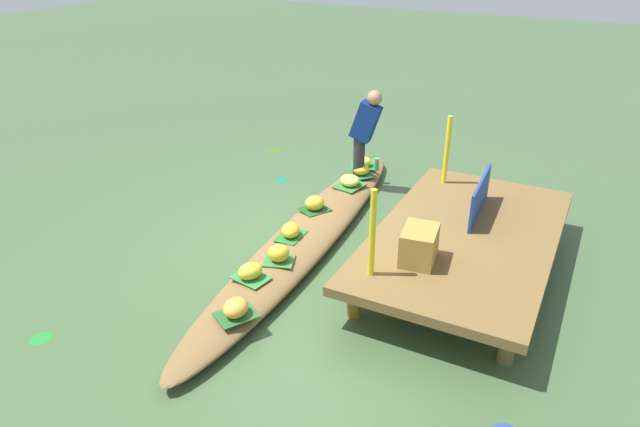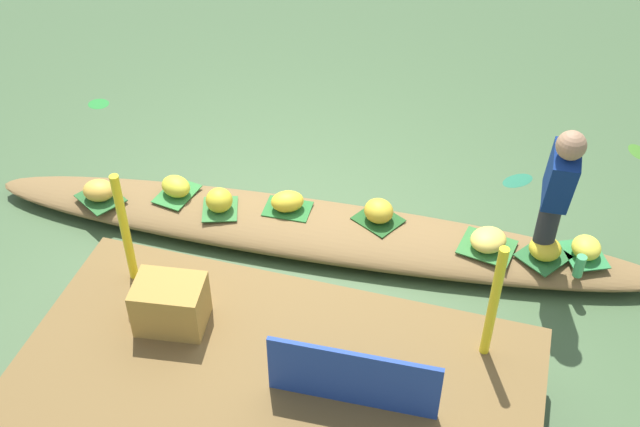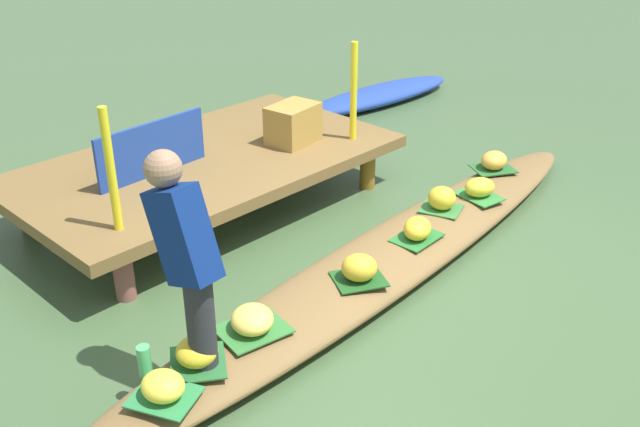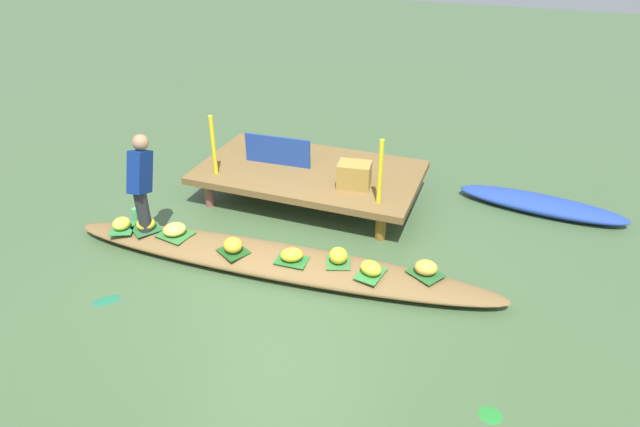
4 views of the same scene
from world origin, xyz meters
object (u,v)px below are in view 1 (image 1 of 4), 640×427
object	(u,v)px
water_bottle	(377,164)
banana_bunch_5	(363,161)
banana_bunch_3	(236,308)
banana_bunch_6	(350,180)
vendor_boat	(306,236)
banana_bunch_4	(250,271)
banana_bunch_0	(361,169)
banana_bunch_1	(291,230)
market_banner	(480,197)
vendor_person	(365,128)
produce_crate	(419,245)
banana_bunch_7	(315,203)
banana_bunch_2	(279,253)

from	to	relation	value
water_bottle	banana_bunch_5	bearing A→B (deg)	-100.54
banana_bunch_3	banana_bunch_6	world-z (taller)	banana_bunch_3
vendor_boat	banana_bunch_4	size ratio (longest dim) A/B	20.93
banana_bunch_0	banana_bunch_3	world-z (taller)	banana_bunch_3
banana_bunch_1	water_bottle	distance (m)	2.29
market_banner	banana_bunch_4	bearing A→B (deg)	-45.37
vendor_person	produce_crate	size ratio (longest dim) A/B	2.82
water_bottle	market_banner	xyz separation A→B (m)	(1.28, 1.74, 0.39)
banana_bunch_3	banana_bunch_6	bearing A→B (deg)	-174.82
banana_bunch_7	water_bottle	bearing A→B (deg)	172.66
banana_bunch_0	market_banner	xyz separation A→B (m)	(1.02, 1.87, 0.40)
banana_bunch_1	vendor_person	bearing A→B (deg)	178.88
banana_bunch_5	produce_crate	bearing A→B (deg)	33.19
banana_bunch_4	market_banner	size ratio (longest dim) A/B	0.26
banana_bunch_2	banana_bunch_6	world-z (taller)	banana_bunch_2
banana_bunch_4	water_bottle	bearing A→B (deg)	179.03
banana_bunch_6	produce_crate	xyz separation A→B (m)	(1.87, 1.58, 0.36)
banana_bunch_3	water_bottle	bearing A→B (deg)	-177.49
banana_bunch_0	vendor_person	distance (m)	0.62
banana_bunch_4	banana_bunch_7	xyz separation A→B (m)	(-1.67, -0.14, 0.01)
banana_bunch_6	banana_bunch_0	bearing A→B (deg)	-177.94
market_banner	water_bottle	bearing A→B (deg)	-128.90
vendor_boat	banana_bunch_6	xyz separation A→B (m)	(-1.36, -0.06, 0.18)
vendor_person	water_bottle	xyz separation A→B (m)	(-0.27, 0.09, -0.61)
banana_bunch_2	water_bottle	world-z (taller)	banana_bunch_2
banana_bunch_0	banana_bunch_1	size ratio (longest dim) A/B	0.91
banana_bunch_4	banana_bunch_7	distance (m)	1.68
market_banner	banana_bunch_5	bearing A→B (deg)	-126.42
banana_bunch_2	banana_bunch_3	xyz separation A→B (m)	(1.00, 0.14, -0.01)
banana_bunch_6	market_banner	size ratio (longest dim) A/B	0.28
banana_bunch_2	banana_bunch_6	bearing A→B (deg)	-176.11
banana_bunch_0	banana_bunch_4	size ratio (longest dim) A/B	0.92
banana_bunch_7	banana_bunch_3	bearing A→B (deg)	9.23
water_bottle	vendor_person	bearing A→B (deg)	-17.70
banana_bunch_3	banana_bunch_4	distance (m)	0.62
vendor_boat	banana_bunch_6	world-z (taller)	banana_bunch_6
banana_bunch_0	banana_bunch_7	size ratio (longest dim) A/B	1.00
banana_bunch_7	market_banner	distance (m)	2.00
banana_bunch_1	banana_bunch_3	size ratio (longest dim) A/B	1.02
banana_bunch_6	vendor_person	world-z (taller)	vendor_person
banana_bunch_2	vendor_person	bearing A→B (deg)	-177.39
vendor_person	banana_bunch_2	bearing A→B (deg)	2.61
banana_bunch_0	produce_crate	distance (m)	2.81
banana_bunch_3	produce_crate	size ratio (longest dim) A/B	0.59
banana_bunch_2	banana_bunch_3	distance (m)	1.01
banana_bunch_0	market_banner	bearing A→B (deg)	61.38
vendor_boat	water_bottle	xyz separation A→B (m)	(-2.04, 0.06, 0.19)
banana_bunch_0	banana_bunch_6	bearing A→B (deg)	2.06
water_bottle	produce_crate	size ratio (longest dim) A/B	0.42
banana_bunch_4	market_banner	bearing A→B (deg)	137.29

